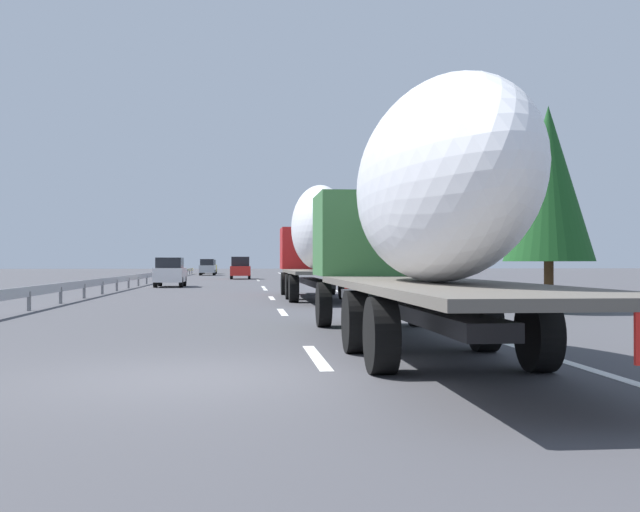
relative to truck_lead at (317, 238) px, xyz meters
The scene contains 21 objects.
ground_plane 19.50m from the truck_lead, 10.73° to the left, with size 260.00×260.00×0.00m, color #424247.
lane_stripe_0 19.25m from the truck_lead, behind, with size 3.20×0.20×0.01m, color white.
lane_stripe_1 8.61m from the truck_lead, 167.38° to the left, with size 3.20×0.20×0.01m, color white.
lane_stripe_2 3.24m from the truck_lead, 61.21° to the left, with size 3.20×0.20×0.01m, color white.
lane_stripe_3 11.71m from the truck_lead, ahead, with size 3.20×0.20×0.01m, color white.
lane_stripe_4 15.56m from the truck_lead, ahead, with size 3.20×0.20×0.01m, color white.
lane_stripe_5 31.81m from the truck_lead, ahead, with size 3.20×0.20×0.01m, color white.
lane_stripe_6 33.71m from the truck_lead, ahead, with size 3.20×0.20×0.01m, color white.
edge_line_right 24.21m from the truck_lead, ahead, with size 110.00×0.20×0.01m, color white.
truck_lead is the anchor object (origin of this frame).
truck_trailing 18.30m from the truck_lead, behind, with size 14.09×2.55×4.24m.
car_white_van 17.89m from the truck_lead, 24.74° to the left, with size 4.09×1.73×1.79m.
car_yellow_coupe 69.25m from the truck_lead, ahead, with size 4.29×1.82×1.83m.
car_red_compact 37.93m from the truck_lead, ahead, with size 4.34×1.81×2.00m.
car_silver_hatch 57.99m from the truck_lead, ahead, with size 4.38×1.76×1.87m.
road_sign 15.71m from the truck_lead, 11.39° to the right, with size 0.10×0.90×3.16m.
tree_0 64.78m from the truck_lead, ahead, with size 2.43×2.43×5.73m.
tree_1 10.85m from the truck_lead, 144.56° to the right, with size 2.74×2.74×6.27m.
tree_2 54.75m from the truck_lead, ahead, with size 3.01×3.01×6.99m.
tree_3 39.30m from the truck_lead, 11.11° to the right, with size 2.97×2.97×5.76m.
guardrail_median 24.08m from the truck_lead, 23.57° to the left, with size 94.00×0.10×0.76m.
Camera 1 is at (-10.05, -0.66, 1.51)m, focal length 42.83 mm.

